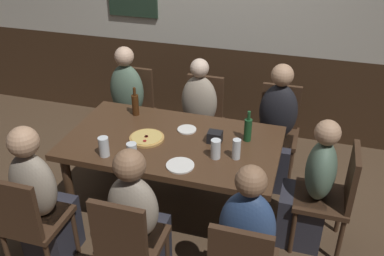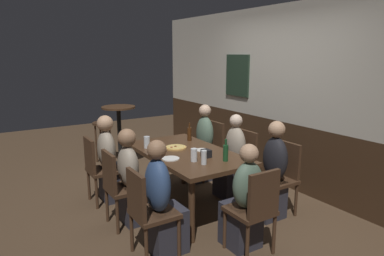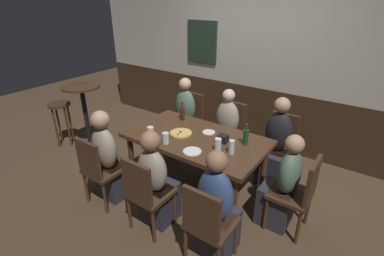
% 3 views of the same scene
% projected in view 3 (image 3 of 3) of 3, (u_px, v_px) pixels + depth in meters
% --- Properties ---
extents(ground_plane, '(12.00, 12.00, 0.00)m').
position_uv_depth(ground_plane, '(196.00, 187.00, 3.71)').
color(ground_plane, '#4C3826').
extents(wall_back, '(6.40, 0.13, 2.60)m').
position_uv_depth(wall_back, '(257.00, 64.00, 4.38)').
color(wall_back, '#3D2819').
rests_on(wall_back, ground_plane).
extents(dining_table, '(1.67, 0.94, 0.74)m').
position_uv_depth(dining_table, '(196.00, 143.00, 3.43)').
color(dining_table, '#472D1C').
rests_on(dining_table, ground_plane).
extents(chair_left_far, '(0.40, 0.40, 0.88)m').
position_uv_depth(chair_left_far, '(190.00, 118.00, 4.54)').
color(chair_left_far, '#422B1C').
rests_on(chair_left_far, ground_plane).
extents(chair_mid_near, '(0.40, 0.40, 0.88)m').
position_uv_depth(chair_mid_near, '(146.00, 191.00, 2.85)').
color(chair_mid_near, '#422B1C').
rests_on(chair_mid_near, ground_plane).
extents(chair_mid_far, '(0.40, 0.40, 0.88)m').
position_uv_depth(chair_mid_far, '(230.00, 129.00, 4.16)').
color(chair_mid_far, '#422B1C').
rests_on(chair_mid_far, ground_plane).
extents(chair_left_near, '(0.40, 0.40, 0.88)m').
position_uv_depth(chair_left_near, '(99.00, 168.00, 3.23)').
color(chair_left_near, '#422B1C').
rests_on(chair_left_near, ground_plane).
extents(chair_right_far, '(0.40, 0.40, 0.88)m').
position_uv_depth(chair_right_far, '(279.00, 143.00, 3.77)').
color(chair_right_far, '#422B1C').
rests_on(chair_right_far, ground_plane).
extents(chair_right_near, '(0.40, 0.40, 0.88)m').
position_uv_depth(chair_right_near, '(208.00, 222.00, 2.46)').
color(chair_right_near, '#422B1C').
rests_on(chair_right_near, ground_plane).
extents(chair_head_east, '(0.40, 0.40, 0.88)m').
position_uv_depth(chair_head_east, '(299.00, 191.00, 2.85)').
color(chair_head_east, '#422B1C').
rests_on(chair_head_east, ground_plane).
extents(person_left_far, '(0.34, 0.37, 1.17)m').
position_uv_depth(person_left_far, '(184.00, 121.00, 4.42)').
color(person_left_far, '#2D2D38').
rests_on(person_left_far, ground_plane).
extents(person_mid_near, '(0.34, 0.37, 1.12)m').
position_uv_depth(person_mid_near, '(157.00, 185.00, 2.98)').
color(person_mid_near, '#2D2D38').
rests_on(person_mid_near, ground_plane).
extents(person_mid_far, '(0.34, 0.37, 1.13)m').
position_uv_depth(person_mid_far, '(225.00, 135.00, 4.05)').
color(person_mid_far, '#2D2D38').
rests_on(person_mid_far, ground_plane).
extents(person_left_near, '(0.34, 0.37, 1.15)m').
position_uv_depth(person_left_near, '(110.00, 162.00, 3.35)').
color(person_left_near, '#2D2D38').
rests_on(person_left_near, ground_plane).
extents(person_right_far, '(0.34, 0.37, 1.16)m').
position_uv_depth(person_right_far, '(275.00, 148.00, 3.65)').
color(person_right_far, '#2D2D38').
rests_on(person_right_far, ground_plane).
extents(person_right_near, '(0.34, 0.37, 1.15)m').
position_uv_depth(person_right_near, '(217.00, 213.00, 2.59)').
color(person_right_near, '#2D2D38').
rests_on(person_right_near, ground_plane).
extents(person_head_east, '(0.37, 0.34, 1.09)m').
position_uv_depth(person_head_east, '(282.00, 189.00, 2.95)').
color(person_head_east, '#2D2D38').
rests_on(person_head_east, ground_plane).
extents(pizza, '(0.27, 0.27, 0.03)m').
position_uv_depth(pizza, '(181.00, 133.00, 3.46)').
color(pizza, tan).
rests_on(pizza, dining_table).
extents(pint_glass_amber, '(0.08, 0.08, 0.15)m').
position_uv_depth(pint_glass_amber, '(151.00, 134.00, 3.33)').
color(pint_glass_amber, silver).
rests_on(pint_glass_amber, dining_table).
extents(beer_glass_tall, '(0.07, 0.07, 0.15)m').
position_uv_depth(beer_glass_tall, '(218.00, 146.00, 3.07)').
color(beer_glass_tall, silver).
rests_on(beer_glass_tall, dining_table).
extents(tumbler_water, '(0.08, 0.08, 0.13)m').
position_uv_depth(tumbler_water, '(166.00, 139.00, 3.23)').
color(tumbler_water, silver).
rests_on(tumbler_water, dining_table).
extents(pint_glass_stout, '(0.06, 0.06, 0.16)m').
position_uv_depth(pint_glass_stout, '(232.00, 148.00, 3.02)').
color(pint_glass_stout, silver).
rests_on(pint_glass_stout, dining_table).
extents(beer_bottle_green, '(0.06, 0.06, 0.25)m').
position_uv_depth(beer_bottle_green, '(246.00, 137.00, 3.18)').
color(beer_bottle_green, '#194723').
rests_on(beer_bottle_green, dining_table).
extents(beer_bottle_brown, '(0.06, 0.06, 0.25)m').
position_uv_depth(beer_bottle_brown, '(182.00, 113.00, 3.82)').
color(beer_bottle_brown, '#42230F').
rests_on(beer_bottle_brown, dining_table).
extents(plate_white_large, '(0.20, 0.20, 0.01)m').
position_uv_depth(plate_white_large, '(192.00, 151.00, 3.07)').
color(plate_white_large, white).
rests_on(plate_white_large, dining_table).
extents(plate_white_small, '(0.15, 0.15, 0.01)m').
position_uv_depth(plate_white_small, '(209.00, 132.00, 3.49)').
color(plate_white_small, white).
rests_on(plate_white_small, dining_table).
extents(condiment_caddy, '(0.11, 0.09, 0.09)m').
position_uv_depth(condiment_caddy, '(223.00, 139.00, 3.26)').
color(condiment_caddy, black).
rests_on(condiment_caddy, dining_table).
extents(side_bar_table, '(0.56, 0.56, 1.05)m').
position_uv_depth(side_bar_table, '(85.00, 113.00, 4.41)').
color(side_bar_table, black).
rests_on(side_bar_table, ground_plane).
extents(bar_stool, '(0.34, 0.34, 0.72)m').
position_uv_depth(bar_stool, '(61.00, 112.00, 4.56)').
color(bar_stool, '#422B1C').
rests_on(bar_stool, ground_plane).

